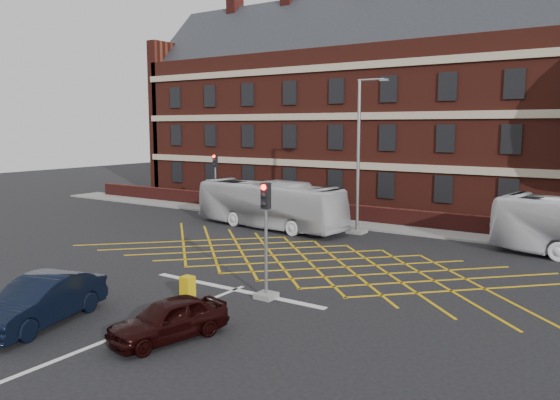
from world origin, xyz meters
The scene contains 15 objects.
ground centered at (0.00, 0.00, 0.00)m, with size 120.00×120.00×0.00m, color black.
victorian_building centered at (0.25, 22.00, 7.84)m, with size 51.00×12.17×20.40m.
boundary_wall centered at (0.00, 13.00, 0.55)m, with size 56.00×0.50×1.10m, color #4A1613.
far_pavement centered at (0.00, 12.00, 0.06)m, with size 60.00×3.00×0.12m, color slate.
box_junction_hatching centered at (0.00, 2.00, 0.01)m, with size 11.50×0.12×0.02m, color #CC990C.
stop_line centered at (0.00, -3.50, 0.01)m, with size 8.00×0.30×0.02m, color silver.
centre_line centered at (0.00, -10.00, 0.01)m, with size 0.15×14.00×0.02m, color silver.
bus_left centered at (-6.39, 7.99, 1.46)m, with size 2.46×10.50×2.92m, color silver.
car_navy centered at (-2.84, -9.81, 0.77)m, with size 1.63×4.67×1.54m, color black.
car_maroon centered at (1.45, -8.46, 0.62)m, with size 1.47×3.65×1.24m, color black.
traffic_light_near centered at (1.61, -3.68, 1.76)m, with size 0.70×0.70×4.27m.
traffic_light_far centered at (-13.16, 10.83, 1.76)m, with size 0.70×0.70×4.27m.
street_lamp centered at (-1.01, 9.45, 3.08)m, with size 2.25×1.00×8.95m.
direction_signs centered at (-11.98, 11.90, 1.38)m, with size 1.10×0.16×2.20m.
utility_cabinet centered at (-0.60, -5.47, 0.45)m, with size 0.43×0.42×0.90m, color gold.
Camera 1 is at (12.80, -19.50, 6.26)m, focal length 35.00 mm.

